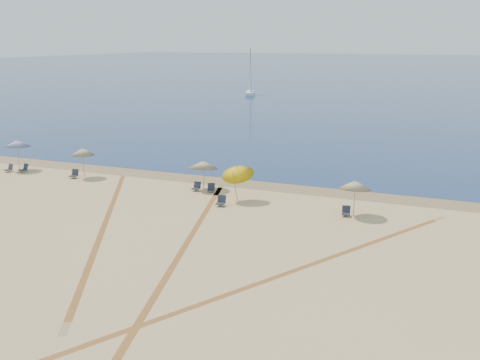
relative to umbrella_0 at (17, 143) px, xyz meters
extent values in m
plane|color=tan|center=(20.93, -21.07, -2.30)|extent=(160.00, 160.00, 0.00)
plane|color=#0C2151|center=(20.93, 203.93, -2.29)|extent=(500.00, 500.00, 0.00)
plane|color=olive|center=(20.93, 2.93, -2.30)|extent=(500.00, 500.00, 0.00)
cylinder|color=gray|center=(0.00, 0.03, -1.07)|extent=(0.05, 0.13, 2.45)
cone|color=white|center=(0.00, 0.00, 0.00)|extent=(2.15, 2.16, 0.62)
sphere|color=gray|center=(0.00, 0.00, 0.30)|extent=(0.08, 0.08, 0.08)
cylinder|color=gray|center=(6.84, -0.11, -1.17)|extent=(0.05, 0.05, 2.27)
cone|color=#F6E5C6|center=(6.84, -0.11, -0.18)|extent=(1.90, 1.90, 0.55)
sphere|color=gray|center=(6.84, -0.11, 0.12)|extent=(0.08, 0.08, 0.08)
cylinder|color=gray|center=(17.50, 0.22, -1.29)|extent=(0.05, 0.25, 2.03)
cone|color=#F6E5C6|center=(17.50, 0.14, -0.42)|extent=(2.24, 2.29, 0.76)
sphere|color=gray|center=(17.50, 0.14, -0.12)|extent=(0.08, 0.08, 0.08)
cylinder|color=gray|center=(21.03, -2.21, -1.18)|extent=(0.05, 0.95, 2.27)
cone|color=#E2B90B|center=(21.03, -1.81, -0.19)|extent=(2.22, 2.27, 1.34)
sphere|color=gray|center=(21.03, -1.81, 0.11)|extent=(0.08, 0.08, 0.08)
cylinder|color=gray|center=(29.18, -2.08, -1.22)|extent=(0.05, 0.27, 2.17)
cone|color=#F6E5C6|center=(29.18, -2.17, -0.29)|extent=(2.07, 2.12, 0.75)
sphere|color=gray|center=(29.18, -2.17, 0.01)|extent=(0.08, 0.08, 0.08)
cube|color=#1C202C|center=(-0.29, -1.02, -2.12)|extent=(0.65, 0.65, 0.05)
cube|color=#1C202C|center=(-0.23, -0.76, -1.89)|extent=(0.57, 0.31, 0.48)
cylinder|color=#A5A5AD|center=(-0.50, -1.16, -2.21)|extent=(0.02, 0.02, 0.18)
cylinder|color=#A5A5AD|center=(-0.08, -1.26, -2.21)|extent=(0.02, 0.02, 0.18)
cube|color=#1C202C|center=(0.96, -0.63, -2.11)|extent=(0.73, 0.73, 0.05)
cube|color=#1C202C|center=(1.05, -0.36, -1.85)|extent=(0.62, 0.38, 0.52)
cylinder|color=#A5A5AD|center=(0.74, -0.77, -2.20)|extent=(0.03, 0.03, 0.19)
cylinder|color=#A5A5AD|center=(1.18, -0.92, -2.20)|extent=(0.03, 0.03, 0.19)
cube|color=#1C202C|center=(6.28, -0.77, -2.11)|extent=(0.62, 0.62, 0.05)
cube|color=#1C202C|center=(6.25, -0.48, -1.86)|extent=(0.59, 0.26, 0.51)
cylinder|color=#A5A5AD|center=(6.05, -1.00, -2.21)|extent=(0.03, 0.03, 0.19)
cylinder|color=#A5A5AD|center=(6.51, -0.96, -2.21)|extent=(0.03, 0.03, 0.19)
cube|color=#1C202C|center=(17.20, -0.57, -2.12)|extent=(0.55, 0.55, 0.05)
cube|color=#1C202C|center=(17.19, -0.30, -1.89)|extent=(0.54, 0.21, 0.48)
cylinder|color=#A5A5AD|center=(16.98, -0.76, -2.21)|extent=(0.02, 0.02, 0.18)
cylinder|color=#A5A5AD|center=(17.41, -0.76, -2.21)|extent=(0.02, 0.02, 0.18)
cube|color=#1C202C|center=(18.42, -0.53, -2.13)|extent=(0.68, 0.68, 0.05)
cube|color=#1C202C|center=(18.32, -0.28, -1.90)|extent=(0.56, 0.37, 0.47)
cylinder|color=#A5A5AD|center=(18.22, -0.80, -2.21)|extent=(0.02, 0.02, 0.17)
cylinder|color=#A5A5AD|center=(18.61, -0.64, -2.21)|extent=(0.02, 0.02, 0.17)
cube|color=#1C202C|center=(20.49, -3.48, -2.11)|extent=(0.64, 0.64, 0.05)
cube|color=#1C202C|center=(20.46, -3.20, -1.86)|extent=(0.60, 0.28, 0.52)
cylinder|color=#A5A5AD|center=(20.27, -3.72, -2.21)|extent=(0.03, 0.03, 0.19)
cylinder|color=#A5A5AD|center=(20.72, -3.67, -2.21)|extent=(0.03, 0.03, 0.19)
cube|color=#1C202C|center=(28.78, -2.53, -2.13)|extent=(0.61, 0.61, 0.05)
cube|color=#1C202C|center=(28.73, -2.28, -1.90)|extent=(0.55, 0.28, 0.47)
cylinder|color=#A5A5AD|center=(28.57, -2.76, -2.21)|extent=(0.02, 0.02, 0.17)
cylinder|color=#A5A5AD|center=(28.98, -2.69, -2.21)|extent=(0.02, 0.02, 0.17)
cube|color=white|center=(-5.90, 70.26, -1.96)|extent=(3.41, 6.32, 0.67)
cylinder|color=gray|center=(-5.90, 70.26, 2.39)|extent=(0.13, 0.13, 8.93)
plane|color=tan|center=(21.91, -11.52, -2.30)|extent=(34.40, 34.40, 0.00)
plane|color=tan|center=(21.61, -10.46, -2.30)|extent=(34.40, 34.40, 0.00)
plane|color=tan|center=(27.46, -13.62, -2.30)|extent=(37.88, 37.88, 0.00)
plane|color=tan|center=(27.98, -12.65, -2.30)|extent=(37.88, 37.88, 0.00)
plane|color=tan|center=(15.28, -9.13, -2.30)|extent=(37.97, 37.97, 0.00)
plane|color=tan|center=(14.75, -8.17, -2.30)|extent=(37.97, 37.97, 0.00)
camera|label=1|loc=(35.47, -36.76, 8.60)|focal=42.36mm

